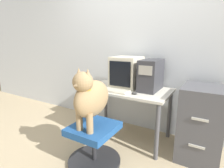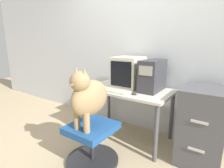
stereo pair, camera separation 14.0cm
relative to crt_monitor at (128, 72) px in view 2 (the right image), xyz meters
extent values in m
plane|color=tan|center=(0.06, -0.43, -0.91)|extent=(12.00, 12.00, 0.00)
cube|color=silver|center=(0.06, 0.31, 0.39)|extent=(8.00, 0.05, 2.60)
cube|color=beige|center=(0.06, -0.10, -0.22)|extent=(1.14, 0.68, 0.03)
cylinder|color=#4C4C51|center=(-0.47, -0.38, -0.57)|extent=(0.05, 0.05, 0.67)
cylinder|color=#4C4C51|center=(0.58, -0.38, -0.57)|extent=(0.05, 0.05, 0.67)
cylinder|color=#4C4C51|center=(-0.47, 0.19, -0.57)|extent=(0.05, 0.05, 0.67)
cylinder|color=#4C4C51|center=(0.58, 0.19, -0.57)|extent=(0.05, 0.05, 0.67)
cube|color=beige|center=(0.00, 0.00, 0.00)|extent=(0.37, 0.39, 0.41)
cube|color=black|center=(0.00, -0.20, 0.00)|extent=(0.30, 0.01, 0.32)
cube|color=#333338|center=(0.35, 0.00, -0.01)|extent=(0.22, 0.44, 0.39)
cube|color=#9E998E|center=(0.35, -0.22, 0.08)|extent=(0.16, 0.01, 0.11)
cube|color=beige|center=(-0.02, -0.32, -0.20)|extent=(0.41, 0.16, 0.02)
cube|color=beige|center=(-0.02, -0.32, -0.18)|extent=(0.38, 0.13, 0.00)
ellipsoid|color=#333333|center=(0.26, -0.31, -0.19)|extent=(0.07, 0.04, 0.03)
cylinder|color=#262628|center=(0.01, -0.78, -0.89)|extent=(0.58, 0.58, 0.04)
cylinder|color=#262628|center=(0.01, -0.78, -0.70)|extent=(0.05, 0.05, 0.33)
cube|color=#1E4C8C|center=(0.01, -0.78, -0.50)|extent=(0.45, 0.49, 0.07)
ellipsoid|color=#9E7F56|center=(0.01, -0.79, -0.16)|extent=(0.24, 0.49, 0.37)
cylinder|color=#9E7F56|center=(-0.06, -0.93, -0.36)|extent=(0.07, 0.07, 0.21)
cylinder|color=#9E7F56|center=(0.07, -0.93, -0.36)|extent=(0.07, 0.07, 0.21)
sphere|color=#9E7F56|center=(0.01, -0.93, 0.04)|extent=(0.19, 0.19, 0.19)
cone|color=brown|center=(0.01, -1.02, 0.02)|extent=(0.09, 0.10, 0.09)
cone|color=#9E7F56|center=(-0.05, -0.92, 0.12)|extent=(0.07, 0.07, 0.09)
cone|color=#9E7F56|center=(0.06, -0.92, 0.12)|extent=(0.07, 0.07, 0.09)
torus|color=orange|center=(0.01, -0.90, -0.04)|extent=(0.14, 0.14, 0.02)
cube|color=#4C4C51|center=(0.98, -0.08, -0.49)|extent=(0.44, 0.54, 0.84)
cube|color=beige|center=(0.98, -0.35, -0.34)|extent=(0.15, 0.01, 0.02)
cube|color=beige|center=(0.98, -0.35, -0.64)|extent=(0.15, 0.01, 0.02)
camera|label=1|loc=(1.04, -2.14, 0.38)|focal=28.00mm
camera|label=2|loc=(1.16, -2.07, 0.38)|focal=28.00mm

